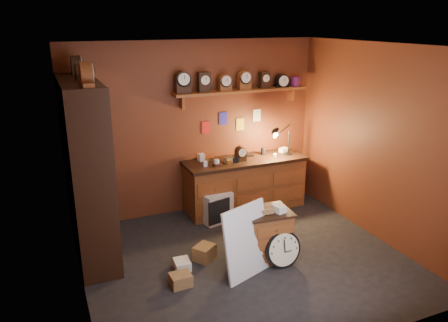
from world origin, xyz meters
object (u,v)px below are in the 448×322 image
shelving_unit (84,164)px  low_cabinet (267,232)px  big_round_clock (283,249)px  workbench (245,181)px

shelving_unit → low_cabinet: 2.48m
low_cabinet → shelving_unit: bearing=157.6°
low_cabinet → big_round_clock: 0.30m
shelving_unit → big_round_clock: (2.16, -1.30, -1.02)m
workbench → big_round_clock: (-0.34, -1.80, -0.24)m
workbench → low_cabinet: size_ratio=2.62×
shelving_unit → low_cabinet: shelving_unit is taller
workbench → low_cabinet: bearing=-105.6°
low_cabinet → big_round_clock: size_ratio=1.58×
shelving_unit → workbench: 2.66m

